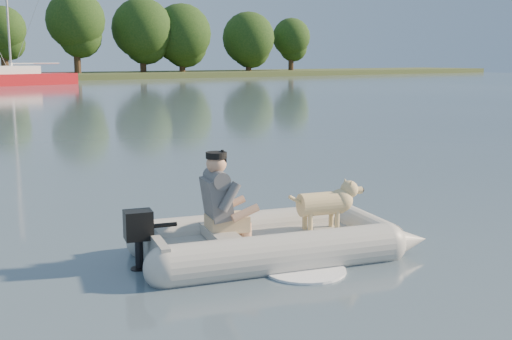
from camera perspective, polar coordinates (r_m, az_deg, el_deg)
water at (r=7.21m, az=6.20°, el=-7.78°), size 160.00×160.00×0.00m
dinghy at (r=7.18m, az=1.69°, el=-3.33°), size 5.13×4.31×1.28m
man at (r=6.98m, az=-3.36°, el=-2.27°), size 0.79×0.72×0.99m
dog at (r=7.47m, az=5.80°, el=-3.35°), size 0.91×0.51×0.57m
outboard_motor at (r=6.84m, az=-10.37°, el=-6.37°), size 0.44×0.35×0.72m
sailboat at (r=55.47m, az=-20.45°, el=7.64°), size 9.57×4.64×12.64m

